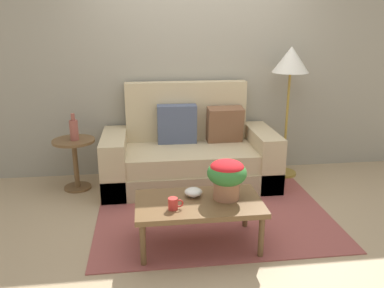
# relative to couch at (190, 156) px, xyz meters

# --- Properties ---
(ground_plane) EXTENTS (14.00, 14.00, 0.00)m
(ground_plane) POSITION_rel_couch_xyz_m (0.13, -0.78, -0.33)
(ground_plane) COLOR tan
(wall_back) EXTENTS (6.40, 0.12, 2.63)m
(wall_back) POSITION_rel_couch_xyz_m (0.13, 0.47, 0.98)
(wall_back) COLOR gray
(wall_back) RESTS_ON ground
(area_rug) EXTENTS (2.22, 1.62, 0.01)m
(area_rug) POSITION_rel_couch_xyz_m (0.13, -0.86, -0.33)
(area_rug) COLOR #994C47
(area_rug) RESTS_ON ground
(couch) EXTENTS (1.93, 0.88, 1.14)m
(couch) POSITION_rel_couch_xyz_m (0.00, 0.00, 0.00)
(couch) COLOR tan
(couch) RESTS_ON ground
(coffee_table) EXTENTS (1.03, 0.59, 0.40)m
(coffee_table) POSITION_rel_couch_xyz_m (-0.09, -1.35, 0.02)
(coffee_table) COLOR brown
(coffee_table) RESTS_ON ground
(side_table) EXTENTS (0.46, 0.46, 0.57)m
(side_table) POSITION_rel_couch_xyz_m (-1.28, -0.01, 0.06)
(side_table) COLOR brown
(side_table) RESTS_ON ground
(floor_lamp) EXTENTS (0.42, 0.42, 1.54)m
(floor_lamp) POSITION_rel_couch_xyz_m (1.17, 0.13, 0.97)
(floor_lamp) COLOR olive
(floor_lamp) RESTS_ON ground
(potted_plant) EXTENTS (0.32, 0.32, 0.33)m
(potted_plant) POSITION_rel_couch_xyz_m (0.14, -1.32, 0.27)
(potted_plant) COLOR #A36B4C
(potted_plant) RESTS_ON coffee_table
(coffee_mug) EXTENTS (0.12, 0.08, 0.09)m
(coffee_mug) POSITION_rel_couch_xyz_m (-0.31, -1.47, 0.11)
(coffee_mug) COLOR red
(coffee_mug) RESTS_ON coffee_table
(snack_bowl) EXTENTS (0.15, 0.15, 0.07)m
(snack_bowl) POSITION_rel_couch_xyz_m (-0.12, -1.25, 0.11)
(snack_bowl) COLOR silver
(snack_bowl) RESTS_ON coffee_table
(table_vase) EXTENTS (0.09, 0.09, 0.29)m
(table_vase) POSITION_rel_couch_xyz_m (-1.26, -0.02, 0.36)
(table_vase) COLOR #934C42
(table_vase) RESTS_ON side_table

